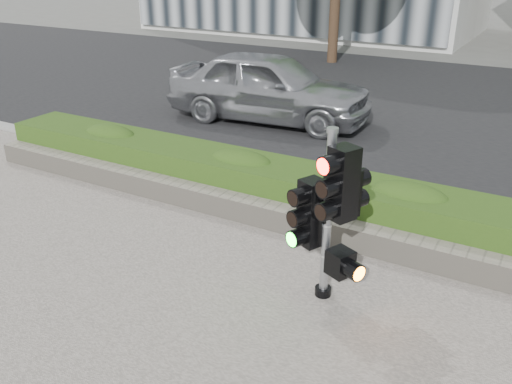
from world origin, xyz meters
TOP-DOWN VIEW (x-y plane):
  - ground at (0.00, 0.00)m, footprint 120.00×120.00m
  - road at (0.00, 10.00)m, footprint 60.00×13.00m
  - curb at (0.00, 3.15)m, footprint 60.00×0.25m
  - stone_wall at (0.00, 1.90)m, footprint 12.00×0.32m
  - hedge at (0.00, 2.55)m, footprint 12.00×1.00m
  - traffic_signal at (1.10, 0.67)m, footprint 0.76×0.65m
  - car_silver at (-2.94, 6.74)m, footprint 4.95×2.37m

SIDE VIEW (x-z plane):
  - ground at x=0.00m, z-range 0.00..0.00m
  - road at x=0.00m, z-range 0.00..0.02m
  - curb at x=0.00m, z-range 0.00..0.12m
  - stone_wall at x=0.00m, z-range 0.03..0.37m
  - hedge at x=0.00m, z-range 0.03..0.71m
  - car_silver at x=-2.94m, z-range 0.02..1.65m
  - traffic_signal at x=1.10m, z-range 0.14..2.18m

